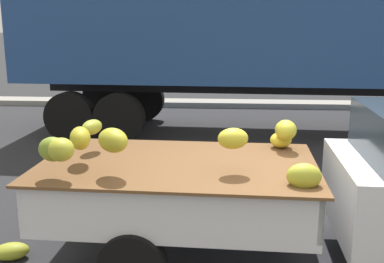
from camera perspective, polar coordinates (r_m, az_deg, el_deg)
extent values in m
cube|color=gray|center=(14.45, 6.17, 3.39)|extent=(80.00, 0.80, 0.16)
cube|color=white|center=(5.10, -1.67, -9.19)|extent=(2.83, 1.77, 0.08)
cube|color=white|center=(5.77, -0.61, -3.75)|extent=(2.77, 0.15, 0.44)
cube|color=white|center=(4.26, -3.19, -10.06)|extent=(2.77, 0.15, 0.44)
cube|color=white|center=(5.02, 14.00, -6.80)|extent=(0.11, 1.67, 0.44)
cube|color=white|center=(5.35, -16.33, -5.66)|extent=(0.11, 1.67, 0.44)
cube|color=#B21914|center=(5.81, -0.57, -4.04)|extent=(2.66, 0.11, 0.07)
cube|color=brown|center=(4.93, -1.71, -3.92)|extent=(2.95, 1.89, 0.03)
ellipsoid|color=gold|center=(4.51, 5.02, -0.85)|extent=(0.35, 0.31, 0.20)
ellipsoid|color=gold|center=(4.48, -9.62, -1.05)|extent=(0.43, 0.45, 0.23)
ellipsoid|color=gold|center=(5.56, 10.78, -1.02)|extent=(0.28, 0.31, 0.17)
ellipsoid|color=gold|center=(4.47, -15.67, -2.14)|extent=(0.33, 0.34, 0.22)
ellipsoid|color=gold|center=(5.41, 11.38, 0.19)|extent=(0.26, 0.32, 0.23)
ellipsoid|color=olive|center=(4.56, -16.63, -2.09)|extent=(0.34, 0.30, 0.23)
ellipsoid|color=#A8AC2D|center=(4.34, 13.49, -5.34)|extent=(0.32, 0.24, 0.24)
ellipsoid|color=#A8B131|center=(5.39, -12.10, 0.53)|extent=(0.25, 0.36, 0.17)
ellipsoid|color=gold|center=(4.93, -13.49, -0.80)|extent=(0.30, 0.41, 0.24)
cylinder|color=black|center=(5.98, -3.75, -8.43)|extent=(0.65, 0.22, 0.64)
cube|color=navy|center=(10.71, 11.99, 13.34)|extent=(12.09, 3.00, 2.70)
cube|color=black|center=(10.81, 11.61, 5.37)|extent=(11.05, 0.87, 0.30)
cylinder|color=black|center=(12.32, -5.96, 3.87)|extent=(1.09, 0.35, 1.08)
cylinder|color=black|center=(10.02, -8.88, 1.64)|extent=(1.09, 0.35, 1.08)
cylinder|color=black|center=(12.59, -10.78, 3.91)|extent=(1.09, 0.35, 1.08)
cylinder|color=black|center=(10.36, -14.66, 1.74)|extent=(1.09, 0.35, 1.08)
ellipsoid|color=#A2A72B|center=(5.60, -21.20, -13.47)|extent=(0.44, 0.36, 0.18)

